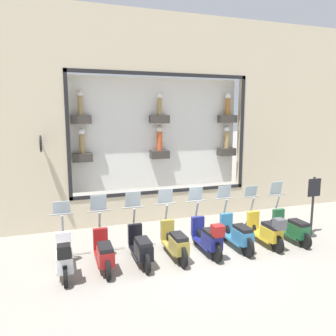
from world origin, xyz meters
name	(u,v)px	position (x,y,z in m)	size (l,w,h in m)	color
ground_plane	(202,259)	(0.00, 0.00, 0.00)	(120.00, 120.00, 0.00)	gray
building_facade	(161,119)	(3.60, 0.00, 3.60)	(1.18, 36.00, 7.10)	beige
scooter_green_0	(292,228)	(0.29, -3.04, 0.42)	(1.79, 0.61, 1.66)	black
scooter_yellow_1	(267,230)	(0.23, -2.11, 0.47)	(1.80, 0.61, 1.59)	black
scooter_teal_2	(237,234)	(0.29, -1.19, 0.45)	(1.81, 0.60, 1.66)	black
scooter_navy_3	(208,237)	(0.24, -0.27, 0.49)	(1.81, 0.60, 1.70)	black
scooter_olive_4	(175,242)	(0.29, 0.66, 0.45)	(1.81, 0.60, 1.71)	black
scooter_black_5	(141,247)	(0.29, 1.58, 0.43)	(1.80, 0.60, 1.69)	black
scooter_red_6	(104,252)	(0.29, 2.50, 0.42)	(1.79, 0.61, 1.67)	black
scooter_white_7	(64,257)	(0.22, 3.43, 0.47)	(1.80, 0.61, 1.58)	black
shop_sign_post	(313,204)	(0.47, -3.93, 1.02)	(0.36, 0.45, 1.86)	#232326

